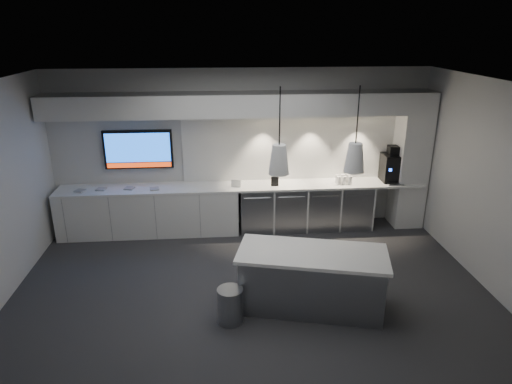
{
  "coord_description": "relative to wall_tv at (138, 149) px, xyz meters",
  "views": [
    {
      "loc": [
        -0.43,
        -5.84,
        3.7
      ],
      "look_at": [
        0.16,
        1.1,
        1.15
      ],
      "focal_mm": 32.0,
      "sensor_mm": 36.0,
      "label": 1
    }
  ],
  "objects": [
    {
      "name": "tray_a",
      "position": [
        -1.03,
        -0.36,
        -0.65
      ],
      "size": [
        0.2,
        0.2,
        0.02
      ],
      "primitive_type": "cube",
      "rotation": [
        0.0,
        0.0,
        -0.33
      ],
      "color": "#999999",
      "rests_on": "back_counter"
    },
    {
      "name": "cup_cluster",
      "position": [
        3.8,
        -0.33,
        -0.58
      ],
      "size": [
        0.29,
        0.19,
        0.16
      ],
      "primitive_type": null,
      "color": "white",
      "rests_on": "back_counter"
    },
    {
      "name": "soffit",
      "position": [
        1.9,
        -0.25,
        0.84
      ],
      "size": [
        6.9,
        0.6,
        0.4
      ],
      "primitive_type": "cube",
      "color": "white",
      "rests_on": "wall_back"
    },
    {
      "name": "island",
      "position": [
        2.69,
        -2.92,
        -1.13
      ],
      "size": [
        2.15,
        1.31,
        0.85
      ],
      "rotation": [
        0.0,
        0.0,
        -0.24
      ],
      "color": "gray",
      "rests_on": "floor"
    },
    {
      "name": "sign_white",
      "position": [
        1.77,
        -0.35,
        -0.59
      ],
      "size": [
        0.18,
        0.07,
        0.14
      ],
      "primitive_type": "cube",
      "rotation": [
        0.0,
        0.0,
        -0.31
      ],
      "color": "white",
      "rests_on": "back_counter"
    },
    {
      "name": "wall_tv",
      "position": [
        0.0,
        0.0,
        0.0
      ],
      "size": [
        1.25,
        0.07,
        0.72
      ],
      "color": "black",
      "rests_on": "wall_back"
    },
    {
      "name": "column",
      "position": [
        5.1,
        -0.25,
        -0.26
      ],
      "size": [
        0.55,
        0.55,
        2.6
      ],
      "primitive_type": "cube",
      "color": "white",
      "rests_on": "floor"
    },
    {
      "name": "back_counter",
      "position": [
        1.9,
        -0.27,
        -0.68
      ],
      "size": [
        6.8,
        0.65,
        0.04
      ],
      "primitive_type": "cube",
      "color": "white",
      "rests_on": "left_base_cabinets"
    },
    {
      "name": "tray_d",
      "position": [
        0.29,
        -0.37,
        -0.65
      ],
      "size": [
        0.19,
        0.19,
        0.02
      ],
      "primitive_type": "cube",
      "rotation": [
        0.0,
        0.0,
        0.22
      ],
      "color": "#999999",
      "rests_on": "back_counter"
    },
    {
      "name": "fridge_unit_d",
      "position": [
        4.04,
        -0.27,
        -1.13
      ],
      "size": [
        0.6,
        0.61,
        0.85
      ],
      "primitive_type": "cube",
      "color": "gray",
      "rests_on": "floor"
    },
    {
      "name": "sign_black",
      "position": [
        2.49,
        -0.36,
        -0.57
      ],
      "size": [
        0.14,
        0.03,
        0.18
      ],
      "primitive_type": "cube",
      "rotation": [
        0.0,
        0.0,
        -0.04
      ],
      "color": "black",
      "rests_on": "back_counter"
    },
    {
      "name": "fridge_unit_b",
      "position": [
        2.78,
        -0.27,
        -1.13
      ],
      "size": [
        0.6,
        0.61,
        0.85
      ],
      "primitive_type": "cube",
      "color": "gray",
      "rests_on": "floor"
    },
    {
      "name": "fridge_unit_a",
      "position": [
        2.15,
        -0.27,
        -1.13
      ],
      "size": [
        0.6,
        0.61,
        0.85
      ],
      "primitive_type": "cube",
      "color": "gray",
      "rests_on": "floor"
    },
    {
      "name": "wall_right",
      "position": [
        5.4,
        -2.45,
        -0.06
      ],
      "size": [
        0.0,
        7.0,
        7.0
      ],
      "primitive_type": "plane",
      "rotation": [
        1.57,
        0.0,
        -1.57
      ],
      "color": "silver",
      "rests_on": "floor"
    },
    {
      "name": "fridge_unit_c",
      "position": [
        3.41,
        -0.27,
        -1.13
      ],
      "size": [
        0.6,
        0.61,
        0.85
      ],
      "primitive_type": "cube",
      "color": "gray",
      "rests_on": "floor"
    },
    {
      "name": "wall_front",
      "position": [
        1.9,
        -4.95,
        -0.06
      ],
      "size": [
        7.0,
        0.0,
        7.0
      ],
      "primitive_type": "plane",
      "rotation": [
        -1.57,
        0.0,
        0.0
      ],
      "color": "silver",
      "rests_on": "floor"
    },
    {
      "name": "floor",
      "position": [
        1.9,
        -2.45,
        -1.56
      ],
      "size": [
        7.0,
        7.0,
        0.0
      ],
      "primitive_type": "plane",
      "color": "#2E2E30",
      "rests_on": "ground"
    },
    {
      "name": "coffee_machine",
      "position": [
        4.75,
        -0.25,
        -0.38
      ],
      "size": [
        0.39,
        0.56,
        0.69
      ],
      "rotation": [
        0.0,
        0.0,
        -0.04
      ],
      "color": "black",
      "rests_on": "back_counter"
    },
    {
      "name": "ceiling",
      "position": [
        1.9,
        -2.45,
        1.44
      ],
      "size": [
        7.0,
        7.0,
        0.0
      ],
      "primitive_type": "plane",
      "rotation": [
        3.14,
        0.0,
        0.0
      ],
      "color": "black",
      "rests_on": "wall_back"
    },
    {
      "name": "pendant_left",
      "position": [
        2.21,
        -2.92,
        0.59
      ],
      "size": [
        0.26,
        0.26,
        1.07
      ],
      "color": "white",
      "rests_on": "ceiling"
    },
    {
      "name": "bin",
      "position": [
        1.57,
        -3.16,
        -1.32
      ],
      "size": [
        0.42,
        0.42,
        0.48
      ],
      "primitive_type": "cylinder",
      "rotation": [
        0.0,
        0.0,
        0.25
      ],
      "color": "gray",
      "rests_on": "floor"
    },
    {
      "name": "pendant_right",
      "position": [
        3.16,
        -2.92,
        0.59
      ],
      "size": [
        0.26,
        0.26,
        1.07
      ],
      "color": "white",
      "rests_on": "ceiling"
    },
    {
      "name": "tray_b",
      "position": [
        -0.67,
        -0.31,
        -0.65
      ],
      "size": [
        0.18,
        0.18,
        0.02
      ],
      "primitive_type": "cube",
      "rotation": [
        0.0,
        0.0,
        -0.14
      ],
      "color": "#999999",
      "rests_on": "back_counter"
    },
    {
      "name": "left_base_cabinets",
      "position": [
        0.15,
        -0.27,
        -1.13
      ],
      "size": [
        3.3,
        0.63,
        0.86
      ],
      "primitive_type": "cube",
      "color": "white",
      "rests_on": "floor"
    },
    {
      "name": "backsplash",
      "position": [
        3.1,
        0.03,
        -0.01
      ],
      "size": [
        4.6,
        0.03,
        1.3
      ],
      "primitive_type": "cube",
      "color": "white",
      "rests_on": "wall_back"
    },
    {
      "name": "tray_c",
      "position": [
        -0.17,
        -0.3,
        -0.65
      ],
      "size": [
        0.19,
        0.19,
        0.02
      ],
      "primitive_type": "cube",
      "rotation": [
        0.0,
        0.0,
        -0.23
      ],
      "color": "#999999",
      "rests_on": "back_counter"
    },
    {
      "name": "wall_back",
      "position": [
        1.9,
        0.05,
        -0.06
      ],
      "size": [
        7.0,
        0.0,
        7.0
      ],
      "primitive_type": "plane",
      "rotation": [
        1.57,
        0.0,
        0.0
      ],
      "color": "silver",
      "rests_on": "floor"
    }
  ]
}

